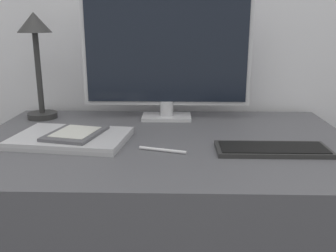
{
  "coord_description": "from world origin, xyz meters",
  "views": [
    {
      "loc": [
        0.04,
        -0.91,
        1.05
      ],
      "look_at": [
        0.01,
        0.09,
        0.77
      ],
      "focal_mm": 40.0,
      "sensor_mm": 36.0,
      "label": 1
    }
  ],
  "objects_px": {
    "laptop": "(71,138)",
    "desk_lamp": "(36,44)",
    "ereader": "(76,133)",
    "pen": "(162,150)",
    "keyboard": "(272,149)",
    "monitor": "(166,56)"
  },
  "relations": [
    {
      "from": "monitor",
      "to": "ereader",
      "type": "xyz_separation_m",
      "value": [
        -0.25,
        -0.29,
        -0.2
      ]
    },
    {
      "from": "keyboard",
      "to": "ereader",
      "type": "distance_m",
      "value": 0.56
    },
    {
      "from": "keyboard",
      "to": "desk_lamp",
      "type": "relative_size",
      "value": 0.81
    },
    {
      "from": "monitor",
      "to": "keyboard",
      "type": "distance_m",
      "value": 0.52
    },
    {
      "from": "monitor",
      "to": "pen",
      "type": "relative_size",
      "value": 4.51
    },
    {
      "from": "ereader",
      "to": "desk_lamp",
      "type": "xyz_separation_m",
      "value": [
        -0.2,
        0.28,
        0.24
      ]
    },
    {
      "from": "ereader",
      "to": "pen",
      "type": "bearing_deg",
      "value": -17.04
    },
    {
      "from": "keyboard",
      "to": "pen",
      "type": "relative_size",
      "value": 2.31
    },
    {
      "from": "monitor",
      "to": "laptop",
      "type": "relative_size",
      "value": 1.71
    },
    {
      "from": "laptop",
      "to": "pen",
      "type": "height_order",
      "value": "laptop"
    },
    {
      "from": "pen",
      "to": "desk_lamp",
      "type": "bearing_deg",
      "value": 141.42
    },
    {
      "from": "laptop",
      "to": "desk_lamp",
      "type": "distance_m",
      "value": 0.42
    },
    {
      "from": "monitor",
      "to": "laptop",
      "type": "distance_m",
      "value": 0.45
    },
    {
      "from": "pen",
      "to": "ereader",
      "type": "bearing_deg",
      "value": 162.96
    },
    {
      "from": "monitor",
      "to": "desk_lamp",
      "type": "relative_size",
      "value": 1.59
    },
    {
      "from": "laptop",
      "to": "monitor",
      "type": "bearing_deg",
      "value": 46.92
    },
    {
      "from": "pen",
      "to": "monitor",
      "type": "bearing_deg",
      "value": 89.97
    },
    {
      "from": "keyboard",
      "to": "pen",
      "type": "distance_m",
      "value": 0.3
    },
    {
      "from": "monitor",
      "to": "keyboard",
      "type": "bearing_deg",
      "value": -50.03
    },
    {
      "from": "keyboard",
      "to": "desk_lamp",
      "type": "height_order",
      "value": "desk_lamp"
    },
    {
      "from": "keyboard",
      "to": "pen",
      "type": "xyz_separation_m",
      "value": [
        -0.3,
        -0.01,
        -0.0
      ]
    },
    {
      "from": "monitor",
      "to": "ereader",
      "type": "distance_m",
      "value": 0.43
    }
  ]
}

